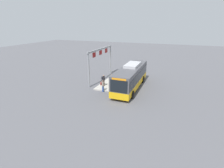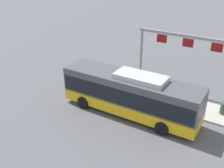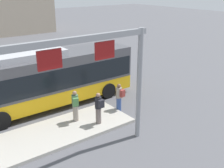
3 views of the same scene
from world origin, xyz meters
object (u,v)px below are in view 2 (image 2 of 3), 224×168
person_waiting_near (140,80)px  person_waiting_mid (144,86)px  bus_main (130,93)px  person_boarding (118,80)px  trash_bin (224,108)px

person_waiting_near → person_waiting_mid: (-0.81, 0.95, 0.00)m
bus_main → person_boarding: bus_main is taller
person_boarding → person_waiting_mid: person_waiting_mid is taller
person_boarding → person_waiting_near: bearing=99.3°
person_waiting_near → bus_main: bearing=14.4°
person_boarding → person_waiting_mid: 2.72m
trash_bin → person_boarding: bearing=2.1°
bus_main → person_boarding: (2.91, -3.15, -0.92)m
person_boarding → trash_bin: (-9.12, -0.34, -0.28)m
person_waiting_mid → bus_main: bearing=25.7°
person_boarding → person_waiting_near: 2.04m
bus_main → person_boarding: size_ratio=6.42×
person_waiting_mid → trash_bin: bearing=116.9°
bus_main → person_waiting_near: 4.07m
person_waiting_mid → person_waiting_near: bearing=-117.8°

